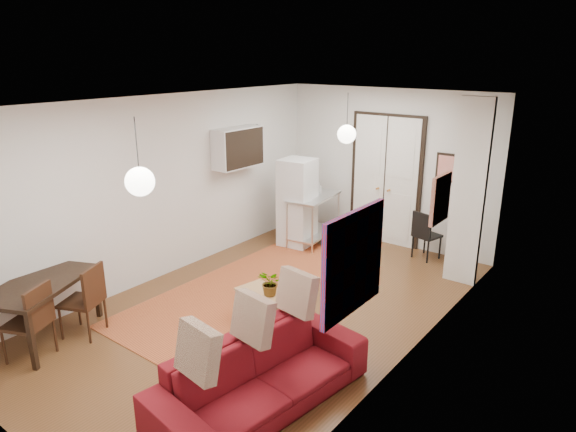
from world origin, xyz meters
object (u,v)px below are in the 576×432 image
Objects in this scene: dining_table at (40,288)px; dining_chair_far at (34,313)px; dining_chair_near at (87,292)px; sofa at (261,375)px; coffee_table at (265,297)px; kitchen_counter at (314,212)px; fridge at (297,203)px; black_side_chair at (429,230)px.

dining_chair_far reaches higher than dining_table.
sofa is at bearing 70.43° from dining_chair_near.
coffee_table is 3.11m from kitchen_counter.
fridge is at bearing -127.83° from kitchen_counter.
dining_chair_far is 1.10× the size of black_side_chair.
dining_table is (-3.05, -0.68, 0.34)m from sofa.
dining_chair_near is at bearing 79.92° from black_side_chair.
kitchen_counter is (-2.33, 4.28, 0.25)m from sofa.
sofa is 1.83m from coffee_table.
kitchen_counter is 1.34× the size of dining_chair_near.
dining_table is 1.84× the size of black_side_chair.
kitchen_counter is at bearing 32.48° from black_side_chair.
black_side_chair is (2.46, 5.85, -0.05)m from dining_chair_far.
dining_table is at bearing -103.47° from fridge.
sofa is 4.73m from fridge.
dining_chair_far is at bearing 116.86° from sofa.
dining_chair_near is 5.70m from black_side_chair.
kitchen_counter is at bearing 36.60° from sofa.
kitchen_counter is 1.34× the size of dining_chair_far.
coffee_table is at bearing 111.68° from dining_chair_near.
dining_chair_near is at bearing -99.91° from fridge.
sofa is at bearing -64.64° from fridge.
kitchen_counter is 1.47× the size of black_side_chair.
coffee_table is 0.72× the size of kitchen_counter.
dining_table reaches higher than sofa.
dining_table is 1.67× the size of dining_chair_far.
sofa is 1.48× the size of dining_table.
sofa is 2.48× the size of dining_chair_near.
dining_chair_near reaches higher than coffee_table.
coffee_table is 0.55× the size of fridge.
dining_table is at bearing -106.22° from kitchen_counter.
fridge is at bearing 118.01° from coffee_table.
fridge is 1.90× the size of black_side_chair.
fridge is (-0.17, -0.30, 0.23)m from kitchen_counter.
coffee_table is at bearing -75.34° from kitchen_counter.
fridge is 1.03× the size of dining_table.
sofa is 2.90m from dining_chair_far.
sofa is 1.85× the size of kitchen_counter.
dining_chair_far reaches higher than coffee_table.
dining_table is (-0.55, -4.67, -0.14)m from fridge.
dining_chair_far is (-1.59, -2.36, 0.23)m from coffee_table.
fridge reaches higher than dining_table.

